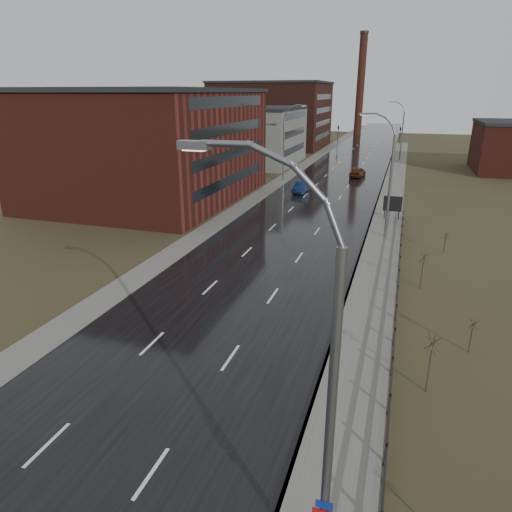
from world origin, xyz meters
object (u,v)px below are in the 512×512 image
Objects in this scene: billboard at (393,205)px; car_near at (301,188)px; streetlight_main at (318,402)px; car_far at (358,172)px.

car_near is (-12.37, 11.11, -1.06)m from billboard.
streetlight_main is 4.51× the size of billboard.
car_near is at bearing 102.81° from streetlight_main.
car_far is at bearing 103.77° from billboard.
car_near is at bearing 73.99° from car_far.
streetlight_main is 66.72m from car_far.
car_far is (-5.68, 66.28, -5.24)m from streetlight_main.
car_near is at bearing 138.08° from billboard.
billboard is 26.53m from car_far.
car_far is (-6.31, 25.75, -0.96)m from billboard.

